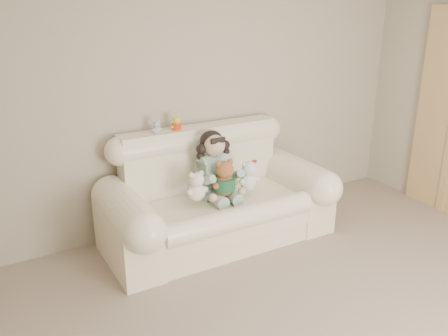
# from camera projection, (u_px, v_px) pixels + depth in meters

# --- Properties ---
(wall_back) EXTENTS (4.50, 0.00, 4.50)m
(wall_back) POSITION_uv_depth(u_px,v_px,m) (213.00, 92.00, 4.53)
(wall_back) COLOR tan
(wall_back) RESTS_ON ground
(sofa) EXTENTS (2.10, 0.95, 1.03)m
(sofa) POSITION_uv_depth(u_px,v_px,m) (219.00, 189.00, 4.28)
(sofa) COLOR #FFF5CD
(sofa) RESTS_ON floor
(seated_child) EXTENTS (0.44, 0.51, 0.63)m
(seated_child) POSITION_uv_depth(u_px,v_px,m) (214.00, 164.00, 4.27)
(seated_child) COLOR #337A58
(seated_child) RESTS_ON sofa
(brown_teddy) EXTENTS (0.28, 0.24, 0.39)m
(brown_teddy) POSITION_uv_depth(u_px,v_px,m) (224.00, 175.00, 4.12)
(brown_teddy) COLOR brown
(brown_teddy) RESTS_ON sofa
(white_cat) EXTENTS (0.27, 0.24, 0.34)m
(white_cat) POSITION_uv_depth(u_px,v_px,m) (249.00, 172.00, 4.24)
(white_cat) COLOR white
(white_cat) RESTS_ON sofa
(cream_teddy) EXTENTS (0.23, 0.19, 0.31)m
(cream_teddy) POSITION_uv_depth(u_px,v_px,m) (196.00, 183.00, 4.03)
(cream_teddy) COLOR white
(cream_teddy) RESTS_ON sofa
(yellow_mini_bear) EXTENTS (0.13, 0.11, 0.18)m
(yellow_mini_bear) POSITION_uv_depth(u_px,v_px,m) (176.00, 122.00, 4.25)
(yellow_mini_bear) COLOR yellow
(yellow_mini_bear) RESTS_ON sofa
(grey_mini_plush) EXTENTS (0.12, 0.10, 0.16)m
(grey_mini_plush) POSITION_uv_depth(u_px,v_px,m) (156.00, 126.00, 4.16)
(grey_mini_plush) COLOR #ACACB3
(grey_mini_plush) RESTS_ON sofa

